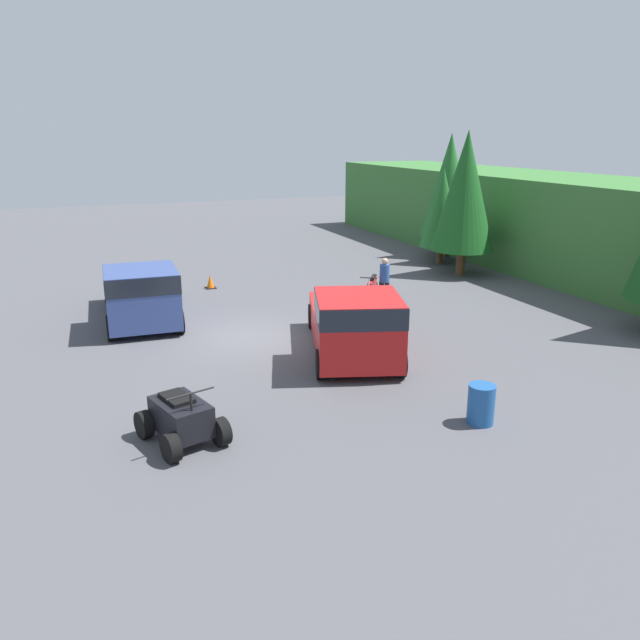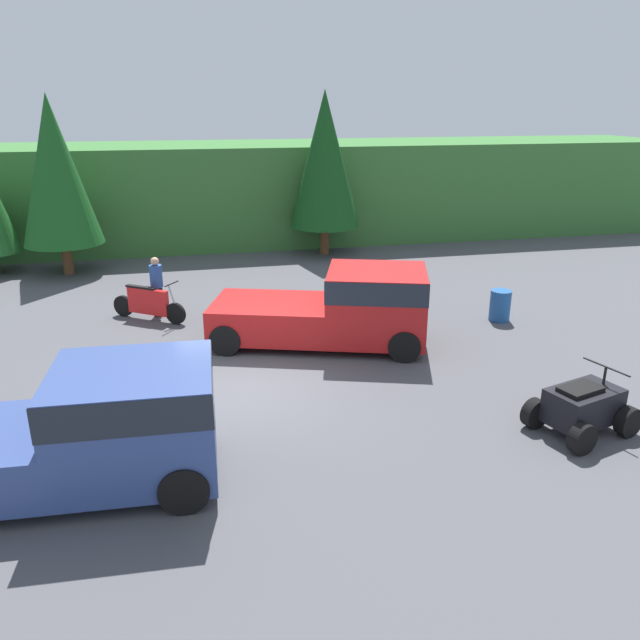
{
  "view_description": "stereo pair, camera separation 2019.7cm",
  "coord_description": "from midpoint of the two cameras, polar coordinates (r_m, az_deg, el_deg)",
  "views": [
    {
      "loc": [
        17.79,
        -4.74,
        6.03
      ],
      "look_at": [
        2.09,
        1.52,
        0.95
      ],
      "focal_mm": 35.0,
      "sensor_mm": 36.0,
      "label": 1
    },
    {
      "loc": [
        -0.97,
        -12.21,
        5.9
      ],
      "look_at": [
        2.09,
        1.52,
        0.95
      ],
      "focal_mm": 35.0,
      "sensor_mm": 36.0,
      "label": 2
    }
  ],
  "objects": [
    {
      "name": "ground_plane",
      "position": [
        13.35,
        -51.28,
        -15.15
      ],
      "size": [
        80.0,
        80.0,
        0.0
      ],
      "primitive_type": "plane",
      "color": "#4C4C51"
    },
    {
      "name": "hillside_backdrop",
      "position": [
        26.17,
        -31.47,
        8.03
      ],
      "size": [
        44.0,
        6.0,
        4.15
      ],
      "color": "#387033",
      "rests_on": "ground_plane"
    },
    {
      "name": "tree_mid_right",
      "position": [
        23.86,
        -47.44,
        7.62
      ],
      "size": [
        2.72,
        2.72,
        6.19
      ],
      "color": "brown",
      "rests_on": "ground_plane"
    },
    {
      "name": "tree_right",
      "position": [
        21.04,
        -23.33,
        11.77
      ],
      "size": [
        2.79,
        2.79,
        6.35
      ],
      "color": "brown",
      "rests_on": "ground_plane"
    },
    {
      "name": "pickup_truck_red",
      "position": [
        13.06,
        -36.92,
        -6.98
      ],
      "size": [
        5.78,
        3.77,
        1.97
      ],
      "rotation": [
        0.0,
        0.0,
        -0.32
      ],
      "color": "red",
      "rests_on": "ground_plane"
    },
    {
      "name": "pickup_truck_second",
      "position": [
        13.48,
        -69.72,
        -15.73
      ],
      "size": [
        5.62,
        2.52,
        1.97
      ],
      "rotation": [
        0.0,
        0.0,
        -0.04
      ],
      "color": "#334784",
      "rests_on": "ground_plane"
    },
    {
      "name": "dirt_bike",
      "position": [
        18.09,
        -47.08,
        -4.7
      ],
      "size": [
        2.04,
        1.47,
        1.19
      ],
      "rotation": [
        0.0,
        0.0,
        -0.61
      ],
      "color": "black",
      "rests_on": "ground_plane"
    },
    {
      "name": "quad_atv",
      "position": [
        8.02,
        -28.65,
        -26.63
      ],
      "size": [
        2.13,
        1.77,
        1.23
      ],
      "rotation": [
        0.0,
        0.0,
        0.29
      ],
      "color": "black",
      "rests_on": "ground_plane"
    },
    {
      "name": "rider_person",
      "position": [
        18.1,
        -46.15,
        -2.92
      ],
      "size": [
        0.5,
        0.5,
        1.73
      ],
      "rotation": [
        0.0,
        0.0,
        -0.61
      ],
      "color": "black",
      "rests_on": "ground_plane"
    },
    {
      "name": "steel_barrel",
      "position": [
        12.79,
        -14.82,
        -6.9
      ],
      "size": [
        0.58,
        0.58,
        0.88
      ],
      "color": "#1E5193",
      "rests_on": "ground_plane"
    }
  ]
}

